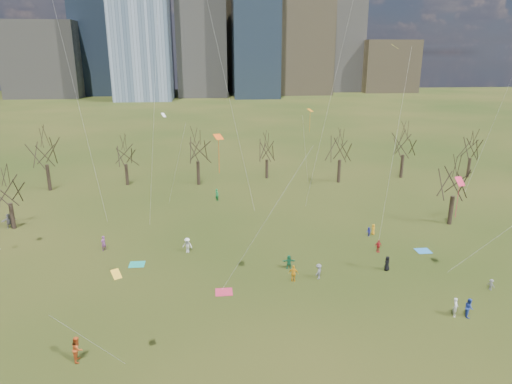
{
  "coord_description": "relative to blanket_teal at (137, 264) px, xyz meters",
  "views": [
    {
      "loc": [
        -4.67,
        -34.96,
        21.48
      ],
      "look_at": [
        0.0,
        12.0,
        7.0
      ],
      "focal_mm": 32.0,
      "sensor_mm": 36.0,
      "label": 1
    }
  ],
  "objects": [
    {
      "name": "blanket_crimson",
      "position": [
        8.98,
        -6.73,
        0.0
      ],
      "size": [
        1.6,
        1.5,
        0.03
      ],
      "primitive_type": "cube",
      "color": "#C12646",
      "rests_on": "ground"
    },
    {
      "name": "blanket_navy",
      "position": [
        31.7,
        0.3,
        0.0
      ],
      "size": [
        1.6,
        1.5,
        0.03
      ],
      "primitive_type": "cube",
      "color": "#2975C3",
      "rests_on": "ground"
    },
    {
      "name": "person_3",
      "position": [
        34.07,
        -8.79,
        0.53
      ],
      "size": [
        0.68,
        0.82,
        1.1
      ],
      "primitive_type": "imported",
      "rotation": [
        0.0,
        0.0,
        2.04
      ],
      "color": "slate",
      "rests_on": "ground"
    },
    {
      "name": "person_2",
      "position": [
        -1.87,
        -15.56,
        0.96
      ],
      "size": [
        0.86,
        1.04,
        1.96
      ],
      "primitive_type": "imported",
      "rotation": [
        0.0,
        0.0,
        1.7
      ],
      "color": "#C04C1B",
      "rests_on": "ground"
    },
    {
      "name": "person_13",
      "position": [
        8.82,
        20.93,
        0.92
      ],
      "size": [
        0.79,
        0.81,
        1.88
      ],
      "primitive_type": "imported",
      "rotation": [
        0.0,
        0.0,
        2.29
      ],
      "color": "#1B7D3D",
      "rests_on": "ground"
    },
    {
      "name": "person_14",
      "position": [
        29.49,
        -12.89,
        0.83
      ],
      "size": [
        0.85,
        0.98,
        1.7
      ],
      "primitive_type": "imported",
      "rotation": [
        0.0,
        0.0,
        1.28
      ],
      "color": "#263FA5",
      "rests_on": "ground"
    },
    {
      "name": "downtown_skyline",
      "position": [
        10.44,
        200.74,
        38.99
      ],
      "size": [
        212.5,
        78.0,
        118.0
      ],
      "color": "slate",
      "rests_on": "ground"
    },
    {
      "name": "person_10",
      "position": [
        26.49,
        0.52,
        0.71
      ],
      "size": [
        0.87,
        0.4,
        1.45
      ],
      "primitive_type": "imported",
      "rotation": [
        0.0,
        0.0,
        0.05
      ],
      "color": "red",
      "rests_on": "ground"
    },
    {
      "name": "person_8",
      "position": [
        26.94,
        5.06,
        0.57
      ],
      "size": [
        0.45,
        0.58,
        1.17
      ],
      "primitive_type": "imported",
      "rotation": [
        0.0,
        0.0,
        4.73
      ],
      "color": "#292BB4",
      "rests_on": "ground"
    },
    {
      "name": "blanket_teal",
      "position": [
        0.0,
        0.0,
        0.0
      ],
      "size": [
        1.6,
        1.5,
        0.03
      ],
      "primitive_type": "cube",
      "color": "#178D80",
      "rests_on": "ground"
    },
    {
      "name": "person_1",
      "position": [
        28.38,
        -12.7,
        0.84
      ],
      "size": [
        0.66,
        0.74,
        1.71
      ],
      "primitive_type": "imported",
      "rotation": [
        0.0,
        0.0,
        1.05
      ],
      "color": "silver",
      "rests_on": "ground"
    },
    {
      "name": "person_6",
      "position": [
        25.8,
        -3.93,
        0.77
      ],
      "size": [
        0.91,
        0.87,
        1.56
      ],
      "primitive_type": "imported",
      "rotation": [
        0.0,
        0.0,
        3.82
      ],
      "color": "black",
      "rests_on": "ground"
    },
    {
      "name": "person_11",
      "position": [
        -17.77,
        12.37,
        0.93
      ],
      "size": [
        1.82,
        1.24,
        1.89
      ],
      "primitive_type": "imported",
      "rotation": [
        0.0,
        0.0,
        0.43
      ],
      "color": "slate",
      "rests_on": "ground"
    },
    {
      "name": "kites_airborne",
      "position": [
        16.9,
        4.65,
        14.5
      ],
      "size": [
        68.89,
        48.08,
        33.69
      ],
      "color": "#F85C14",
      "rests_on": "ground"
    },
    {
      "name": "person_5",
      "position": [
        15.84,
        -2.47,
        0.72
      ],
      "size": [
        1.37,
        0.44,
        1.48
      ],
      "primitive_type": "imported",
      "rotation": [
        0.0,
        0.0,
        3.15
      ],
      "color": "#176B44",
      "rests_on": "ground"
    },
    {
      "name": "person_12",
      "position": [
        27.71,
        5.62,
        0.66
      ],
      "size": [
        0.55,
        0.73,
        1.35
      ],
      "primitive_type": "imported",
      "rotation": [
        0.0,
        0.0,
        1.38
      ],
      "color": "orange",
      "rests_on": "ground"
    },
    {
      "name": "person_7",
      "position": [
        -4.25,
        4.07,
        0.86
      ],
      "size": [
        0.71,
        0.76,
        1.75
      ],
      "primitive_type": "imported",
      "rotation": [
        0.0,
        0.0,
        4.1
      ],
      "color": "#8A4585",
      "rests_on": "ground"
    },
    {
      "name": "ground",
      "position": [
        12.88,
        -9.91,
        -0.01
      ],
      "size": [
        500.0,
        500.0,
        0.0
      ],
      "primitive_type": "plane",
      "color": "black",
      "rests_on": "ground"
    },
    {
      "name": "person_4",
      "position": [
        15.83,
        -5.32,
        0.84
      ],
      "size": [
        1.09,
        0.69,
        1.72
      ],
      "primitive_type": "imported",
      "rotation": [
        0.0,
        0.0,
        2.85
      ],
      "color": "#F8AC1B",
      "rests_on": "ground"
    },
    {
      "name": "person_9",
      "position": [
        5.21,
        2.59,
        0.85
      ],
      "size": [
        1.26,
        0.96,
        1.73
      ],
      "primitive_type": "imported",
      "rotation": [
        0.0,
        0.0,
        5.96
      ],
      "color": "silver",
      "rests_on": "ground"
    },
    {
      "name": "person_15",
      "position": [
        18.39,
        -4.99,
        0.78
      ],
      "size": [
        1.09,
        1.17,
        1.59
      ],
      "primitive_type": "imported",
      "rotation": [
        0.0,
        0.0,
        4.05
      ],
      "color": "slate",
      "rests_on": "ground"
    },
    {
      "name": "bare_tree_row",
      "position": [
        12.79,
        27.32,
        6.1
      ],
      "size": [
        113.04,
        29.8,
        9.5
      ],
      "color": "black",
      "rests_on": "ground"
    }
  ]
}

